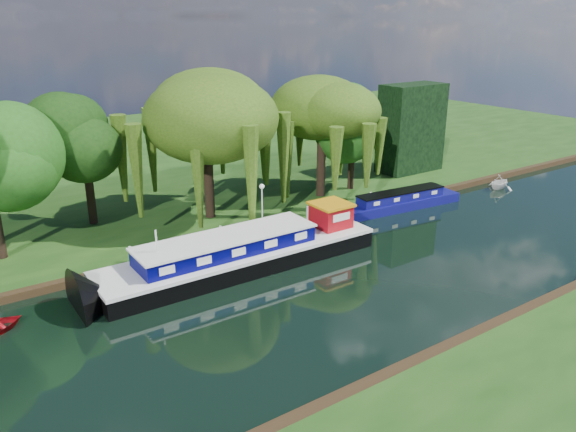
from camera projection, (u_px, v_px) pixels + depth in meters
ground at (352, 278)px, 32.21m from camera, size 120.00×120.00×0.00m
far_bank at (138, 158)px, 58.49m from camera, size 120.00×52.00×0.45m
dutch_barge at (244, 253)px, 33.37m from camera, size 17.37×4.03×3.66m
narrowboat at (400, 202)px, 43.64m from camera, size 10.93×2.82×1.58m
white_cruiser at (499, 189)px, 48.93m from camera, size 2.88×2.57×1.38m
willow_left at (206, 117)px, 38.37m from camera, size 8.28×8.28×9.92m
willow_right at (322, 119)px, 43.56m from camera, size 7.00×7.00×8.53m
tree_far_mid at (84, 142)px, 37.57m from camera, size 5.12×5.12×8.38m
tree_far_right at (353, 127)px, 45.74m from camera, size 4.60×4.60×7.53m
conifer_hedge at (411, 128)px, 51.73m from camera, size 6.00×3.00×8.00m
lamppost at (262, 192)px, 39.80m from camera, size 0.36×0.36×2.56m
mooring_posts at (266, 223)px, 38.13m from camera, size 19.16×0.16×1.00m
reeds_near at (544, 288)px, 29.83m from camera, size 33.70×1.50×1.10m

